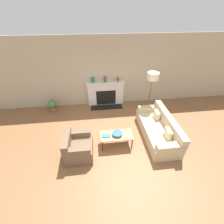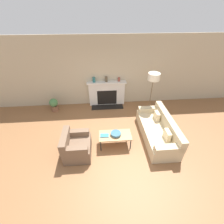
{
  "view_description": "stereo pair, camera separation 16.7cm",
  "coord_description": "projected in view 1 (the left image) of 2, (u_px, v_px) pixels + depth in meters",
  "views": [
    {
      "loc": [
        -0.38,
        -3.01,
        3.72
      ],
      "look_at": [
        0.17,
        1.55,
        0.45
      ],
      "focal_mm": 24.0,
      "sensor_mm": 36.0,
      "label": 1
    },
    {
      "loc": [
        -0.21,
        -3.03,
        3.72
      ],
      "look_at": [
        0.17,
        1.55,
        0.45
      ],
      "focal_mm": 24.0,
      "sensor_mm": 36.0,
      "label": 2
    }
  ],
  "objects": [
    {
      "name": "mantel_vase_center_right",
      "position": [
        118.0,
        79.0,
        6.31
      ],
      "size": [
        0.1,
        0.1,
        0.17
      ],
      "color": "brown",
      "rests_on": "fireplace"
    },
    {
      "name": "mantel_vase_left",
      "position": [
        93.0,
        80.0,
        6.2
      ],
      "size": [
        0.12,
        0.12,
        0.21
      ],
      "color": "#28666B",
      "rests_on": "fireplace"
    },
    {
      "name": "coffee_table",
      "position": [
        117.0,
        136.0,
        4.69
      ],
      "size": [
        1.01,
        0.51,
        0.43
      ],
      "color": "tan",
      "rests_on": "ground_plane"
    },
    {
      "name": "fireplace",
      "position": [
        106.0,
        94.0,
        6.63
      ],
      "size": [
        1.68,
        0.59,
        1.1
      ],
      "color": "silver",
      "rests_on": "ground_plane"
    },
    {
      "name": "wall_back",
      "position": [
        104.0,
        73.0,
        6.21
      ],
      "size": [
        18.0,
        0.06,
        2.9
      ],
      "color": "#BCAD8E",
      "rests_on": "ground_plane"
    },
    {
      "name": "armchair_near",
      "position": [
        78.0,
        147.0,
        4.4
      ],
      "size": [
        0.78,
        0.86,
        0.79
      ],
      "rotation": [
        0.0,
        0.0,
        1.57
      ],
      "color": "brown",
      "rests_on": "ground_plane"
    },
    {
      "name": "mantel_vase_center_left",
      "position": [
        105.0,
        79.0,
        6.25
      ],
      "size": [
        0.11,
        0.11,
        0.22
      ],
      "color": "brown",
      "rests_on": "fireplace"
    },
    {
      "name": "ground_plane",
      "position": [
        113.0,
        153.0,
        4.63
      ],
      "size": [
        18.0,
        18.0,
        0.0
      ],
      "primitive_type": "plane",
      "color": "brown"
    },
    {
      "name": "book",
      "position": [
        106.0,
        136.0,
        4.62
      ],
      "size": [
        0.27,
        0.18,
        0.02
      ],
      "rotation": [
        0.0,
        0.0,
        -0.06
      ],
      "color": "teal",
      "rests_on": "coffee_table"
    },
    {
      "name": "floor_lamp",
      "position": [
        153.0,
        79.0,
        5.45
      ],
      "size": [
        0.43,
        0.43,
        1.78
      ],
      "color": "brown",
      "rests_on": "ground_plane"
    },
    {
      "name": "couch",
      "position": [
        158.0,
        129.0,
        5.09
      ],
      "size": [
        0.89,
        2.15,
        0.79
      ],
      "rotation": [
        0.0,
        0.0,
        -1.57
      ],
      "color": "#CCB78E",
      "rests_on": "ground_plane"
    },
    {
      "name": "potted_plant",
      "position": [
        53.0,
        106.0,
        6.27
      ],
      "size": [
        0.35,
        0.35,
        0.57
      ],
      "color": "brown",
      "rests_on": "ground_plane"
    },
    {
      "name": "bowl",
      "position": [
        117.0,
        134.0,
        4.64
      ],
      "size": [
        0.32,
        0.32,
        0.09
      ],
      "color": "#38667A",
      "rests_on": "coffee_table"
    }
  ]
}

